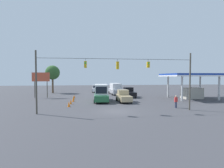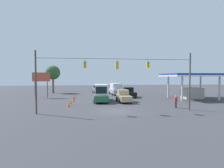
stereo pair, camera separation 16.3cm
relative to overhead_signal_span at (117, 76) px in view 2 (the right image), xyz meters
The scene contains 16 objects.
ground_plane 4.62m from the overhead_signal_span, 92.67° to the right, with size 140.00×140.00×0.00m, color #3D3D42.
overhead_signal_span is the anchor object (origin of this frame).
pickup_truck_black_oncoming_far 17.13m from the overhead_signal_span, 108.00° to the right, with size 2.30×5.47×2.12m.
pickup_truck_tan_crossing_near 9.68m from the overhead_signal_span, 106.27° to the right, with size 2.25×5.22×2.12m.
pickup_truck_white_withflow_deep 29.31m from the overhead_signal_span, 86.86° to the right, with size 2.33×5.29×2.12m.
box_truck_green_withflow_mid 10.64m from the overhead_signal_span, 82.28° to the right, with size 2.87×7.37×3.06m.
box_truck_silver_oncoming_deep 22.30m from the overhead_signal_span, 97.87° to the right, with size 2.83×7.17×2.83m.
traffic_cone_nearest 9.07m from the overhead_signal_span, 35.35° to the right, with size 0.38×0.38×0.75m, color orange.
traffic_cone_second 10.62m from the overhead_signal_span, 47.89° to the right, with size 0.38×0.38×0.75m, color orange.
traffic_cone_third 12.52m from the overhead_signal_span, 57.23° to the right, with size 0.38×0.38×0.75m, color orange.
traffic_cone_fourth 14.71m from the overhead_signal_span, 62.18° to the right, with size 0.38×0.38×0.75m, color orange.
traffic_cone_fifth 16.96m from the overhead_signal_span, 66.22° to the right, with size 0.38×0.38×0.75m, color orange.
gas_station 20.81m from the overhead_signal_span, 146.49° to the right, with size 10.90×8.35×5.13m.
roadside_billboard 21.60m from the overhead_signal_span, 50.76° to the right, with size 3.61×0.16×5.37m.
pedestrian 9.74m from the overhead_signal_span, 168.52° to the right, with size 0.40×0.28×1.78m.
tree_horizon_left 30.60m from the overhead_signal_span, 64.01° to the right, with size 3.87×3.87×7.55m.
Camera 2 is at (3.39, 22.32, 4.48)m, focal length 28.00 mm.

